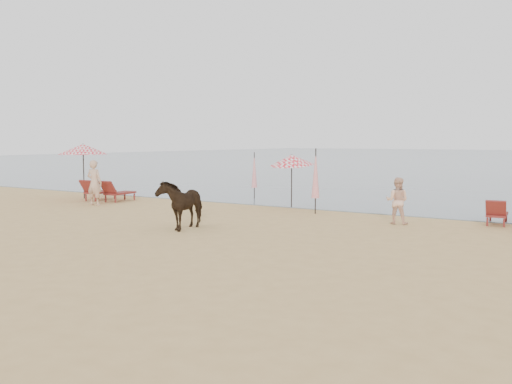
# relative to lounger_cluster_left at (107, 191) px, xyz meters

# --- Properties ---
(ground) EXTENTS (120.00, 120.00, 0.00)m
(ground) POSITION_rel_lounger_cluster_left_xyz_m (9.65, -7.85, -0.44)
(ground) COLOR tan
(ground) RESTS_ON ground
(lounger_cluster_left) EXTENTS (1.96, 1.89, 0.64)m
(lounger_cluster_left) POSITION_rel_lounger_cluster_left_xyz_m (0.00, 0.00, 0.00)
(lounger_cluster_left) COLOR maroon
(lounger_cluster_left) RESTS_ON ground
(umbrella_open_left_a) EXTENTS (2.21, 2.21, 2.52)m
(umbrella_open_left_a) POSITION_rel_lounger_cluster_left_xyz_m (-1.69, 0.20, 1.82)
(umbrella_open_left_a) COLOR black
(umbrella_open_left_a) RESTS_ON ground
(umbrella_open_left_b) EXTENTS (1.72, 1.76, 2.20)m
(umbrella_open_left_b) POSITION_rel_lounger_cluster_left_xyz_m (8.08, 2.19, 1.46)
(umbrella_open_left_b) COLOR black
(umbrella_open_left_b) RESTS_ON ground
(umbrella_closed_left) EXTENTS (0.26, 0.26, 2.14)m
(umbrella_closed_left) POSITION_rel_lounger_cluster_left_xyz_m (5.02, 4.22, 0.87)
(umbrella_closed_left) COLOR black
(umbrella_closed_left) RESTS_ON ground
(umbrella_closed_right) EXTENTS (0.29, 0.29, 2.38)m
(umbrella_closed_right) POSITION_rel_lounger_cluster_left_xyz_m (9.69, 1.09, 1.02)
(umbrella_closed_right) COLOR black
(umbrella_closed_right) RESTS_ON ground
(cow) EXTENTS (1.12, 1.91, 1.51)m
(cow) POSITION_rel_lounger_cluster_left_xyz_m (7.85, -4.23, 0.31)
(cow) COLOR black
(cow) RESTS_ON ground
(beachgoer_left) EXTENTS (0.75, 0.57, 1.87)m
(beachgoer_left) POSITION_rel_lounger_cluster_left_xyz_m (0.83, -1.41, 0.49)
(beachgoer_left) COLOR tan
(beachgoer_left) RESTS_ON ground
(beachgoer_right_a) EXTENTS (0.80, 0.66, 1.50)m
(beachgoer_right_a) POSITION_rel_lounger_cluster_left_xyz_m (13.04, 0.22, 0.30)
(beachgoer_right_a) COLOR #E3AC8D
(beachgoer_right_a) RESTS_ON ground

